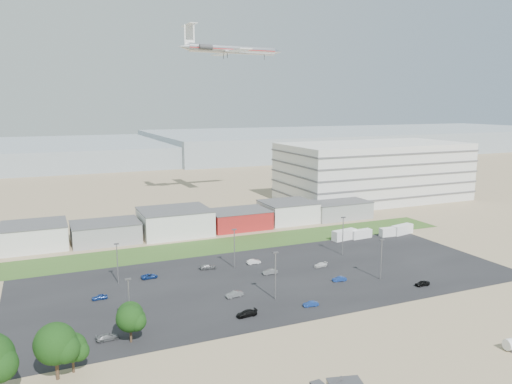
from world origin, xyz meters
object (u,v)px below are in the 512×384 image
box_trailer_a (344,235)px  parked_car_12 (321,265)px  airliner (232,49)px  parked_car_9 (149,276)px  parked_car_4 (234,294)px  parked_car_5 (100,297)px  parked_car_11 (254,262)px  parked_car_7 (270,272)px  parked_car_13 (311,304)px  parked_car_10 (107,337)px  parked_car_3 (247,313)px  parked_car_6 (208,267)px  parked_car_1 (339,279)px  parked_car_2 (422,283)px

box_trailer_a → parked_car_12: box_trailer_a is taller
airliner → parked_car_9: airliner is taller
parked_car_4 → parked_car_5: parked_car_4 is taller
airliner → parked_car_11: airliner is taller
parked_car_7 → parked_car_13: bearing=1.5°
box_trailer_a → parked_car_4: 57.19m
parked_car_10 → parked_car_13: 41.22m
parked_car_11 → airliner: bearing=-16.6°
box_trailer_a → airliner: size_ratio=0.18×
box_trailer_a → parked_car_10: box_trailer_a is taller
parked_car_3 → box_trailer_a: bearing=125.8°
parked_car_4 → parked_car_5: 29.31m
parked_car_13 → parked_car_11: bearing=-173.1°
parked_car_6 → parked_car_12: bearing=-104.5°
parked_car_1 → box_trailer_a: bearing=151.9°
parked_car_1 → parked_car_9: (-41.41, 20.17, -0.00)m
parked_car_1 → parked_car_7: (-13.15, 11.15, 0.06)m
parked_car_11 → box_trailer_a: bearing=-72.6°
parked_car_5 → parked_car_7: bearing=89.9°
parked_car_10 → parked_car_6: bearing=-47.6°
airliner → parked_car_7: size_ratio=11.96×
parked_car_10 → parked_car_2: bearing=-95.0°
parked_car_6 → parked_car_13: parked_car_6 is taller
parked_car_3 → parked_car_13: 14.29m
parked_car_9 → parked_car_10: parked_car_10 is taller
parked_car_1 → parked_car_13: parked_car_1 is taller
box_trailer_a → parked_car_3: bearing=-150.4°
parked_car_1 → parked_car_11: (-13.64, 20.32, 0.05)m
box_trailer_a → parked_car_7: box_trailer_a is taller
parked_car_2 → parked_car_13: 29.91m
parked_car_10 → parked_car_13: size_ratio=1.23×
box_trailer_a → airliner: 92.44m
parked_car_2 → parked_car_11: 42.75m
parked_car_13 → parked_car_1: bearing=134.2°
parked_car_2 → parked_car_4: 44.24m
airliner → parked_car_10: size_ratio=11.26×
parked_car_5 → parked_car_13: size_ratio=1.02×
box_trailer_a → parked_car_1: bearing=-134.7°
parked_car_9 → parked_car_11: 27.77m
parked_car_5 → parked_car_10: (-0.90, -20.28, 0.02)m
parked_car_3 → parked_car_4: bearing=169.2°
parked_car_2 → parked_car_7: parked_car_7 is taller
parked_car_4 → parked_car_9: 24.34m
parked_car_3 → parked_car_4: 10.52m
parked_car_2 → parked_car_3: (-44.18, 0.72, 0.01)m
parked_car_1 → parked_car_7: size_ratio=0.90×
parked_car_3 → parked_car_9: parked_car_3 is taller
box_trailer_a → parked_car_4: box_trailer_a is taller
parked_car_6 → parked_car_7: 16.35m
parked_car_4 → parked_car_6: parked_car_4 is taller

